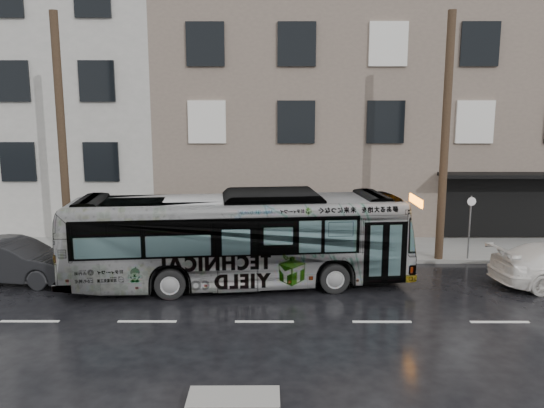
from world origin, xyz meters
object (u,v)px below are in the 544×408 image
(utility_pole_front, at_px, (445,139))
(sign_post, at_px, (469,227))
(utility_pole_rear, at_px, (62,139))
(bus, at_px, (239,239))
(dark_sedan, at_px, (13,261))

(utility_pole_front, height_order, sign_post, utility_pole_front)
(utility_pole_rear, xyz_separation_m, bus, (6.61, -2.67, -3.10))
(sign_post, relative_size, bus, 0.22)
(utility_pole_rear, bearing_deg, dark_sedan, -111.36)
(sign_post, distance_m, dark_sedan, 16.24)
(sign_post, bearing_deg, utility_pole_rear, 180.00)
(utility_pole_front, distance_m, dark_sedan, 15.64)
(sign_post, bearing_deg, bus, -162.54)
(utility_pole_front, bearing_deg, sign_post, 0.00)
(utility_pole_rear, bearing_deg, sign_post, 0.00)
(utility_pole_front, xyz_separation_m, sign_post, (1.10, 0.00, -3.30))
(sign_post, xyz_separation_m, bus, (-8.49, -2.67, 0.20))
(sign_post, xyz_separation_m, dark_sedan, (-16.04, -2.42, -0.62))
(utility_pole_front, height_order, utility_pole_rear, same)
(sign_post, relative_size, dark_sedan, 0.54)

